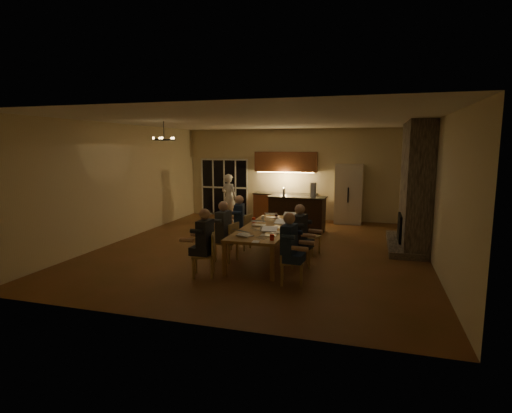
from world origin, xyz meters
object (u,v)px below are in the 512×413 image
object	(u,v)px
mug_front	(262,229)
laptop_c	(259,221)
mug_back	(263,217)
can_silver	(264,230)
person_left_far	(239,222)
plate_near	(276,232)
person_right_mid	(299,236)
can_cola	(276,215)
dining_table	(268,242)
plate_far	(290,222)
laptop_d	(280,223)
refrigerator	(349,194)
redcup_near	(272,237)
chair_left_far	(241,232)
chair_right_near	(292,261)
chair_right_far	(310,236)
laptop_f	(289,215)
chair_left_near	(203,255)
chair_right_mid	(300,247)
mug_mid	(280,220)
chandelier	(164,140)
bar_blender	(313,190)
bar_bottle	(284,192)
person_left_near	(205,243)
laptop_e	(272,213)
person_left_mid	(224,231)
bar_island	(297,214)
standing_person	(229,198)
laptop_b	(269,230)
person_right_near	(289,249)
laptop_a	(245,231)
chair_left_mid	(226,242)
redcup_mid	(254,220)

from	to	relation	value
mug_front	laptop_c	bearing A→B (deg)	112.35
mug_back	can_silver	bearing A→B (deg)	-73.78
person_left_far	plate_near	size ratio (longest dim) A/B	5.29
person_right_mid	can_cola	xyz separation A→B (m)	(-0.95, 1.82, 0.12)
dining_table	plate_far	size ratio (longest dim) A/B	13.74
laptop_d	can_silver	bearing A→B (deg)	-99.88
refrigerator	can_cola	size ratio (longest dim) A/B	16.67
redcup_near	plate_far	xyz separation A→B (m)	(-0.04, 2.00, -0.05)
chair_left_far	chair_right_near	distance (m)	2.80
person_right_mid	plate_near	bearing A→B (deg)	109.16
laptop_c	chair_right_far	bearing A→B (deg)	-161.72
laptop_f	chair_left_near	bearing A→B (deg)	-114.13
chair_right_mid	mug_mid	size ratio (longest dim) A/B	8.90
chair_right_far	laptop_d	bearing A→B (deg)	159.04
chandelier	bar_blender	bearing A→B (deg)	42.16
bar_bottle	can_cola	bearing A→B (deg)	-83.28
laptop_c	mug_back	xyz separation A→B (m)	(-0.11, 0.78, -0.06)
chair_right_near	person_left_near	distance (m)	1.76
mug_mid	refrigerator	bearing A→B (deg)	72.40
mug_front	plate_near	distance (m)	0.33
laptop_e	mug_mid	bearing A→B (deg)	118.15
mug_back	plate_near	world-z (taller)	mug_back
chandelier	laptop_f	xyz separation A→B (m)	(3.01, 0.82, -1.89)
mug_front	person_left_mid	bearing A→B (deg)	-179.79
chair_right_mid	person_right_mid	world-z (taller)	person_right_mid
bar_island	standing_person	size ratio (longest dim) A/B	1.06
laptop_b	laptop_d	distance (m)	0.87
person_right_near	laptop_d	world-z (taller)	person_right_near
dining_table	mug_mid	xyz separation A→B (m)	(0.15, 0.59, 0.43)
person_left_near	plate_far	xyz separation A→B (m)	(1.25, 2.35, 0.07)
dining_table	mug_front	bearing A→B (deg)	-89.24
person_right_near	can_cola	distance (m)	3.09
standing_person	mug_mid	bearing A→B (deg)	142.88
person_left_near	laptop_b	distance (m)	1.34
laptop_c	mug_mid	bearing A→B (deg)	-136.19
person_left_mid	bar_blender	distance (m)	4.02
chair_left_far	plate_far	xyz separation A→B (m)	(1.26, 0.09, 0.31)
laptop_f	can_silver	size ratio (longest dim) A/B	2.67
mug_mid	plate_near	xyz separation A→B (m)	(0.18, -1.18, -0.04)
can_silver	standing_person	bearing A→B (deg)	118.20
laptop_a	chair_left_mid	bearing A→B (deg)	-18.85
person_left_far	chair_right_far	bearing A→B (deg)	80.55
person_right_near	mug_back	size ratio (longest dim) A/B	13.80
person_left_mid	laptop_e	bearing A→B (deg)	162.84
chair_right_far	redcup_mid	size ratio (longest dim) A/B	7.42
chair_right_near	person_right_near	bearing A→B (deg)	135.58
refrigerator	plate_near	xyz separation A→B (m)	(-1.20, -5.54, -0.24)
dining_table	chair_right_far	bearing A→B (deg)	36.41
can_cola	bar_bottle	distance (m)	1.97
laptop_b	plate_near	distance (m)	0.33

